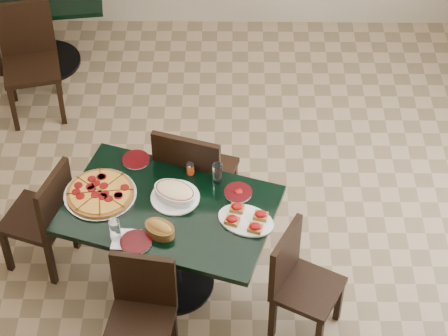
{
  "coord_description": "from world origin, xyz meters",
  "views": [
    {
      "loc": [
        0.13,
        -3.99,
        4.69
      ],
      "look_at": [
        0.09,
        0.0,
        0.79
      ],
      "focal_mm": 70.0,
      "sensor_mm": 36.0,
      "label": 1
    }
  ],
  "objects_px": {
    "chair_near": "(142,309)",
    "chair_left": "(45,214)",
    "main_table": "(170,227)",
    "bread_basket": "(160,229)",
    "pepperoni_pizza": "(100,193)",
    "chair_far": "(193,175)",
    "lasagna_casserole": "(175,193)",
    "back_table": "(37,13)",
    "chair_right": "(298,279)",
    "bruschetta_platter": "(246,219)",
    "back_chair_near": "(29,54)"
  },
  "relations": [
    {
      "from": "lasagna_casserole",
      "to": "chair_right",
      "type": "bearing_deg",
      "value": 0.95
    },
    {
      "from": "chair_left",
      "to": "pepperoni_pizza",
      "type": "height_order",
      "value": "chair_left"
    },
    {
      "from": "chair_far",
      "to": "chair_right",
      "type": "relative_size",
      "value": 1.21
    },
    {
      "from": "chair_left",
      "to": "lasagna_casserole",
      "type": "distance_m",
      "value": 0.94
    },
    {
      "from": "back_table",
      "to": "back_chair_near",
      "type": "bearing_deg",
      "value": -95.15
    },
    {
      "from": "back_table",
      "to": "lasagna_casserole",
      "type": "bearing_deg",
      "value": -69.36
    },
    {
      "from": "chair_left",
      "to": "chair_near",
      "type": "bearing_deg",
      "value": 62.32
    },
    {
      "from": "pepperoni_pizza",
      "to": "bruschetta_platter",
      "type": "relative_size",
      "value": 1.07
    },
    {
      "from": "chair_far",
      "to": "bread_basket",
      "type": "xyz_separation_m",
      "value": [
        -0.17,
        -0.69,
        0.24
      ]
    },
    {
      "from": "bread_basket",
      "to": "chair_right",
      "type": "bearing_deg",
      "value": 25.26
    },
    {
      "from": "pepperoni_pizza",
      "to": "bread_basket",
      "type": "distance_m",
      "value": 0.5
    },
    {
      "from": "back_table",
      "to": "main_table",
      "type": "bearing_deg",
      "value": -70.82
    },
    {
      "from": "chair_far",
      "to": "bruschetta_platter",
      "type": "xyz_separation_m",
      "value": [
        0.35,
        -0.59,
        0.22
      ]
    },
    {
      "from": "chair_near",
      "to": "lasagna_casserole",
      "type": "bearing_deg",
      "value": 83.17
    },
    {
      "from": "chair_left",
      "to": "lasagna_casserole",
      "type": "xyz_separation_m",
      "value": [
        0.87,
        -0.11,
        0.32
      ]
    },
    {
      "from": "chair_near",
      "to": "pepperoni_pizza",
      "type": "bearing_deg",
      "value": 122.78
    },
    {
      "from": "chair_near",
      "to": "lasagna_casserole",
      "type": "height_order",
      "value": "lasagna_casserole"
    },
    {
      "from": "main_table",
      "to": "chair_left",
      "type": "xyz_separation_m",
      "value": [
        -0.84,
        0.19,
        -0.1
      ]
    },
    {
      "from": "chair_far",
      "to": "chair_near",
      "type": "relative_size",
      "value": 1.19
    },
    {
      "from": "chair_left",
      "to": "bread_basket",
      "type": "distance_m",
      "value": 0.95
    },
    {
      "from": "chair_near",
      "to": "chair_right",
      "type": "relative_size",
      "value": 1.02
    },
    {
      "from": "pepperoni_pizza",
      "to": "main_table",
      "type": "bearing_deg",
      "value": -13.3
    },
    {
      "from": "chair_near",
      "to": "chair_left",
      "type": "relative_size",
      "value": 0.97
    },
    {
      "from": "chair_left",
      "to": "bruschetta_platter",
      "type": "height_order",
      "value": "chair_left"
    },
    {
      "from": "chair_right",
      "to": "bruschetta_platter",
      "type": "xyz_separation_m",
      "value": [
        -0.32,
        0.2,
        0.33
      ]
    },
    {
      "from": "main_table",
      "to": "pepperoni_pizza",
      "type": "distance_m",
      "value": 0.49
    },
    {
      "from": "chair_right",
      "to": "chair_left",
      "type": "height_order",
      "value": "chair_left"
    },
    {
      "from": "chair_far",
      "to": "chair_right",
      "type": "height_order",
      "value": "chair_far"
    },
    {
      "from": "pepperoni_pizza",
      "to": "lasagna_casserole",
      "type": "distance_m",
      "value": 0.47
    },
    {
      "from": "back_chair_near",
      "to": "chair_far",
      "type": "bearing_deg",
      "value": -58.74
    },
    {
      "from": "main_table",
      "to": "back_chair_near",
      "type": "relative_size",
      "value": 1.57
    },
    {
      "from": "chair_left",
      "to": "bruschetta_platter",
      "type": "bearing_deg",
      "value": 96.51
    },
    {
      "from": "main_table",
      "to": "back_table",
      "type": "xyz_separation_m",
      "value": [
        -1.25,
        2.43,
        -0.04
      ]
    },
    {
      "from": "chair_right",
      "to": "main_table",
      "type": "bearing_deg",
      "value": 96.44
    },
    {
      "from": "chair_right",
      "to": "bread_basket",
      "type": "bearing_deg",
      "value": 110.82
    },
    {
      "from": "main_table",
      "to": "bruschetta_platter",
      "type": "distance_m",
      "value": 0.53
    },
    {
      "from": "chair_far",
      "to": "lasagna_casserole",
      "type": "height_order",
      "value": "chair_far"
    },
    {
      "from": "main_table",
      "to": "chair_right",
      "type": "height_order",
      "value": "chair_right"
    },
    {
      "from": "bruschetta_platter",
      "to": "main_table",
      "type": "bearing_deg",
      "value": -167.39
    },
    {
      "from": "main_table",
      "to": "bread_basket",
      "type": "height_order",
      "value": "bread_basket"
    },
    {
      "from": "pepperoni_pizza",
      "to": "bread_basket",
      "type": "bearing_deg",
      "value": -38.42
    },
    {
      "from": "back_table",
      "to": "chair_near",
      "type": "height_order",
      "value": "chair_near"
    },
    {
      "from": "chair_far",
      "to": "chair_near",
      "type": "xyz_separation_m",
      "value": [
        -0.27,
        -1.04,
        -0.09
      ]
    },
    {
      "from": "back_chair_near",
      "to": "bread_basket",
      "type": "xyz_separation_m",
      "value": [
        1.18,
        -2.07,
        0.27
      ]
    },
    {
      "from": "chair_left",
      "to": "bread_basket",
      "type": "xyz_separation_m",
      "value": [
        0.79,
        -0.4,
        0.32
      ]
    },
    {
      "from": "back_chair_near",
      "to": "bruschetta_platter",
      "type": "relative_size",
      "value": 2.18
    },
    {
      "from": "chair_right",
      "to": "bruschetta_platter",
      "type": "relative_size",
      "value": 1.89
    },
    {
      "from": "chair_far",
      "to": "chair_left",
      "type": "relative_size",
      "value": 1.16
    },
    {
      "from": "bruschetta_platter",
      "to": "chair_left",
      "type": "bearing_deg",
      "value": -167.42
    },
    {
      "from": "main_table",
      "to": "chair_near",
      "type": "distance_m",
      "value": 0.58
    }
  ]
}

